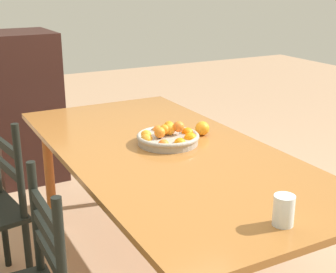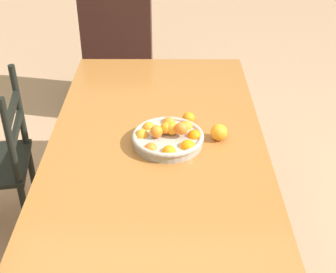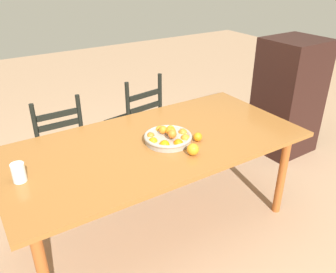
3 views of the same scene
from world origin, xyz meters
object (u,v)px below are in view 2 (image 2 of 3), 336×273
Objects in this scene: cabinet at (119,38)px; orange_loose_1 at (189,118)px; orange_loose_0 at (219,132)px; dining_table at (157,165)px; fruit_bowl at (169,137)px.

cabinet is 19.04× the size of orange_loose_1.
dining_table is at bearing 110.85° from orange_loose_0.
cabinet reaches higher than orange_loose_1.
dining_table is 0.33m from orange_loose_0.
fruit_bowl is at bearing 150.96° from orange_loose_1.
cabinet is 3.57× the size of fruit_bowl.
orange_loose_1 is (0.14, 0.14, -0.01)m from orange_loose_0.
orange_loose_1 reaches higher than dining_table.
fruit_bowl is 5.33× the size of orange_loose_1.
orange_loose_1 is at bearing -31.43° from dining_table.
fruit_bowl is (0.07, -0.06, 0.11)m from dining_table.
cabinet is at bearing 17.74° from orange_loose_1.
dining_table is at bearing 143.29° from fruit_bowl.
fruit_bowl is at bearing -36.71° from dining_table.
dining_table is 6.28× the size of fruit_bowl.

